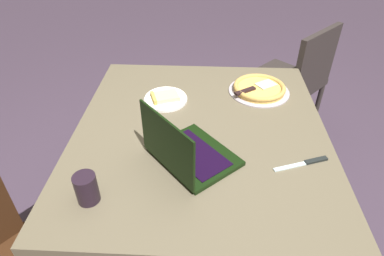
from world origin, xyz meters
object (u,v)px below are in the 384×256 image
dining_table (200,142)px  laptop (186,152)px  pizza_plate (165,98)px  table_knife (306,163)px  pizza_tray (259,88)px  drink_cup (86,188)px  chair_far (293,78)px

dining_table → laptop: (0.21, -0.05, 0.12)m
pizza_plate → table_knife: bearing=54.6°
dining_table → pizza_tray: pizza_tray is taller
drink_cup → chair_far: chair_far is taller
table_knife → drink_cup: bearing=-74.4°
dining_table → pizza_tray: bearing=139.3°
table_knife → drink_cup: drink_cup is taller
dining_table → laptop: bearing=-13.3°
pizza_plate → table_knife: (0.43, 0.60, -0.01)m
pizza_plate → pizza_tray: pizza_tray is taller
laptop → pizza_plate: (-0.44, -0.13, -0.04)m
dining_table → drink_cup: drink_cup is taller
dining_table → pizza_tray: 0.46m
pizza_plate → chair_far: bearing=128.4°
drink_cup → table_knife: bearing=105.6°
chair_far → dining_table: bearing=-35.3°
dining_table → table_knife: 0.47m
laptop → chair_far: 1.27m
laptop → dining_table: bearing=166.7°
pizza_tray → table_knife: 0.55m
pizza_tray → dining_table: bearing=-40.7°
laptop → pizza_plate: laptop is taller
drink_cup → chair_far: bearing=142.5°
pizza_tray → laptop: bearing=-31.9°
pizza_tray → drink_cup: 1.01m
dining_table → drink_cup: size_ratio=11.20×
drink_cup → pizza_tray: bearing=138.7°
laptop → pizza_plate: 0.46m
pizza_plate → dining_table: bearing=38.2°
pizza_plate → chair_far: (-0.62, 0.79, -0.21)m
table_knife → chair_far: bearing=169.9°
dining_table → pizza_tray: (-0.34, 0.29, 0.09)m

